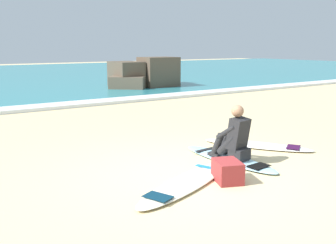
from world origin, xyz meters
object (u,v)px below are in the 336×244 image
object	(u,v)px
surfboard_spare_near	(188,182)
surfboard_spare_far	(257,145)
surfer_seated	(234,138)
surfboard_main	(229,159)
beach_bag	(227,171)

from	to	relation	value
surfboard_spare_near	surfboard_spare_far	size ratio (longest dim) A/B	1.14
surfer_seated	surfboard_main	bearing A→B (deg)	88.57
surfboard_spare_near	beach_bag	bearing A→B (deg)	-22.17
surfboard_main	surfer_seated	size ratio (longest dim) A/B	2.25
surfboard_main	surfboard_spare_far	distance (m)	1.18
surfboard_main	beach_bag	size ratio (longest dim) A/B	4.43
surfboard_main	beach_bag	bearing A→B (deg)	-133.48
surfer_seated	surfboard_spare_far	xyz separation A→B (m)	(1.12, 0.50, -0.40)
surfboard_spare_far	beach_bag	size ratio (longest dim) A/B	4.42
surfboard_spare_near	beach_bag	distance (m)	0.62
surfer_seated	surfboard_spare_far	size ratio (longest dim) A/B	0.45
surfboard_main	beach_bag	world-z (taller)	beach_bag
surfboard_spare_near	surfboard_spare_far	distance (m)	2.59
surfboard_main	surfboard_spare_near	bearing A→B (deg)	-157.24
surfboard_main	surfboard_spare_far	world-z (taller)	same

